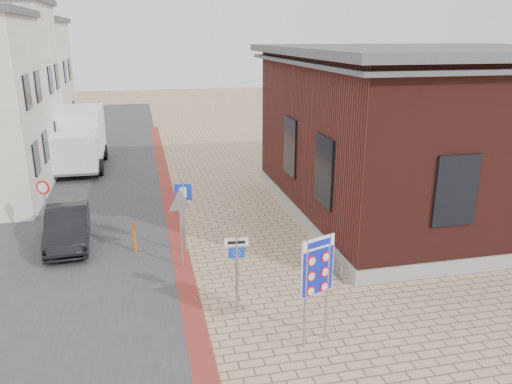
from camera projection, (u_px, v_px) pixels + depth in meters
name	position (u px, v px, depth m)	size (l,w,h in m)	color
ground	(268.00, 315.00, 13.49)	(120.00, 120.00, 0.00)	tan
road_strip	(96.00, 179.00, 26.24)	(7.00, 60.00, 0.02)	#38383A
curb_strip	(170.00, 203.00, 22.35)	(0.60, 40.00, 0.02)	maroon
brick_building	(435.00, 129.00, 20.88)	(13.00, 13.00, 6.80)	gray
townhouse_far	(12.00, 85.00, 32.17)	(7.40, 6.40, 8.30)	beige
bike_rack	(331.00, 262.00, 16.03)	(0.08, 1.80, 0.60)	slate
sedan	(68.00, 227.00, 17.86)	(1.42, 4.07, 1.34)	black
box_truck	(78.00, 138.00, 27.98)	(2.75, 6.28, 3.27)	slate
border_sign	(317.00, 268.00, 11.66)	(0.91, 0.38, 2.80)	gray
essen_sign	(237.00, 261.00, 13.14)	(0.63, 0.09, 2.34)	gray
parking_sign	(184.00, 205.00, 16.75)	(0.57, 0.13, 2.59)	gray
yield_sign	(180.00, 209.00, 15.71)	(0.91, 0.32, 2.61)	gray
speed_sign	(45.00, 200.00, 18.20)	(0.50, 0.23, 2.23)	gray
bollard	(134.00, 237.00, 17.22)	(0.10, 0.10, 1.12)	#E75A0C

